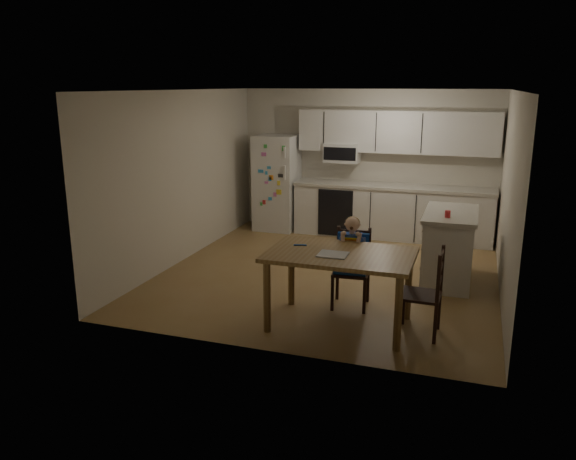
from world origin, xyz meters
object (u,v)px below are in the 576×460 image
at_px(chair_booster, 352,252).
at_px(kitchen_island, 449,246).
at_px(refrigerator, 277,183).
at_px(red_cup, 448,214).
at_px(dining_table, 340,263).
at_px(chair_side, 430,287).

bearing_deg(chair_booster, kitchen_island, 45.65).
bearing_deg(chair_booster, refrigerator, 118.37).
xyz_separation_m(red_cup, dining_table, (-1.01, -1.55, -0.27)).
bearing_deg(dining_table, kitchen_island, 61.00).
relative_size(kitchen_island, chair_booster, 1.17).
xyz_separation_m(refrigerator, kitchen_island, (3.13, -1.94, -0.37)).
xyz_separation_m(dining_table, chair_booster, (-0.00, 0.62, -0.06)).
xyz_separation_m(dining_table, chair_side, (0.94, 0.05, -0.19)).
distance_m(refrigerator, red_cup, 3.84).
bearing_deg(red_cup, refrigerator, 143.82).
xyz_separation_m(refrigerator, red_cup, (3.10, -2.27, 0.14)).
xyz_separation_m(kitchen_island, dining_table, (-1.04, -1.88, 0.24)).
height_order(kitchen_island, chair_booster, chair_booster).
distance_m(dining_table, chair_side, 0.96).
distance_m(kitchen_island, chair_booster, 1.65).
relative_size(kitchen_island, dining_table, 0.83).
bearing_deg(chair_side, chair_booster, -119.36).
bearing_deg(dining_table, chair_booster, 90.35).
xyz_separation_m(kitchen_island, chair_side, (-0.10, -1.83, 0.06)).
relative_size(refrigerator, chair_side, 1.79).
xyz_separation_m(red_cup, chair_booster, (-1.01, -0.93, -0.33)).
relative_size(refrigerator, red_cup, 19.35).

